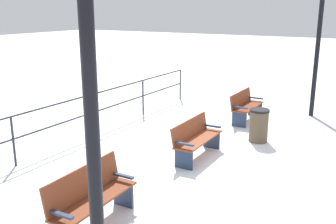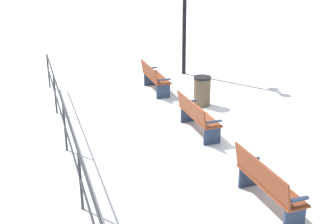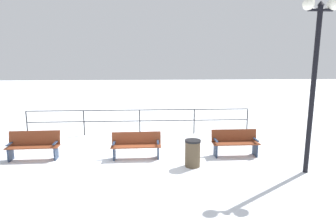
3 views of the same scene
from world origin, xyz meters
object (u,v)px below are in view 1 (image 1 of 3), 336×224
(lamppost_middle, at_px, (322,4))
(bench_third, at_px, (246,106))
(bench_nearest, at_px, (91,196))
(bench_second, at_px, (196,138))
(trash_bin, at_px, (259,125))
(lamppost_near, at_px, (89,61))

(lamppost_middle, bearing_deg, bench_third, -134.21)
(bench_nearest, xyz_separation_m, bench_second, (0.10, 3.43, -0.03))
(bench_nearest, bearing_deg, trash_bin, 77.60)
(bench_nearest, height_order, bench_second, bench_nearest)
(lamppost_middle, relative_size, trash_bin, 5.75)
(bench_second, bearing_deg, lamppost_middle, 72.05)
(bench_nearest, xyz_separation_m, lamppost_near, (1.66, -1.72, 2.41))
(bench_nearest, bearing_deg, lamppost_near, -47.58)
(bench_second, relative_size, trash_bin, 1.96)
(bench_second, bearing_deg, bench_third, 89.96)
(lamppost_middle, xyz_separation_m, trash_bin, (-0.67, -3.29, -3.00))
(lamppost_near, bearing_deg, trash_bin, 95.54)
(bench_nearest, bearing_deg, bench_third, 87.93)
(trash_bin, bearing_deg, lamppost_near, -84.46)
(bench_third, height_order, lamppost_near, lamppost_near)
(bench_third, height_order, trash_bin, bench_third)
(bench_nearest, distance_m, lamppost_near, 3.40)
(bench_second, height_order, lamppost_middle, lamppost_middle)
(lamppost_near, bearing_deg, lamppost_middle, 90.00)
(trash_bin, bearing_deg, bench_nearest, -100.76)
(lamppost_middle, height_order, trash_bin, lamppost_middle)
(bench_third, distance_m, trash_bin, 1.88)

